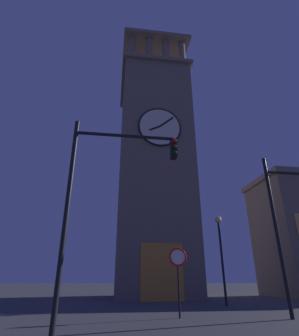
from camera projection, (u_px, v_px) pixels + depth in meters
name	position (u px, v px, depth m)	size (l,w,h in m)	color
ground_plane	(138.00, 300.00, 20.18)	(200.00, 200.00, 0.00)	#424247
clocktower	(153.00, 170.00, 27.06)	(7.24, 8.88, 29.51)	#75665B
traffic_signal_near	(103.00, 183.00, 9.03)	(3.76, 0.41, 6.79)	black
traffic_signal_mid	(288.00, 211.00, 12.18)	(2.70, 0.41, 6.92)	black
street_lamp	(220.00, 241.00, 17.06)	(0.44, 0.44, 5.31)	black
no_horn_sign	(178.00, 262.00, 11.49)	(0.78, 0.14, 2.73)	black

